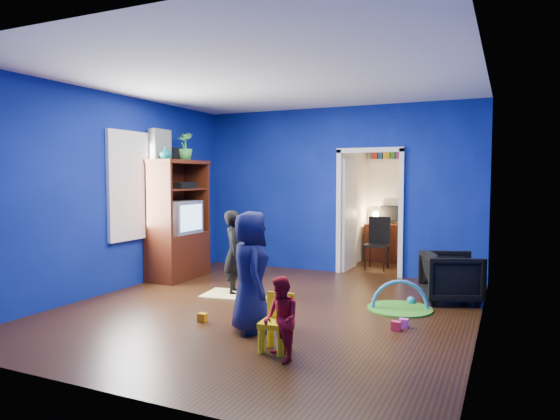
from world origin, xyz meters
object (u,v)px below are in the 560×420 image
at_px(crt_tv, 180,217).
at_px(tv_armoire, 178,220).
at_px(armchair, 451,277).
at_px(child_black, 234,253).
at_px(child_navy, 250,272).
at_px(study_desk, 388,243).
at_px(play_mat, 400,309).
at_px(hopper_ball, 257,308).
at_px(vase, 165,153).
at_px(folding_chair, 377,244).
at_px(kid_chair, 275,326).
at_px(toddler_red, 281,319).

bearing_deg(crt_tv, tv_armoire, 180.00).
relative_size(armchair, child_black, 0.61).
distance_m(child_black, tv_armoire, 1.59).
xyz_separation_m(child_navy, study_desk, (0.36, 5.16, -0.28)).
xyz_separation_m(tv_armoire, play_mat, (3.75, -0.46, -0.97)).
bearing_deg(hopper_ball, child_black, 129.61).
distance_m(tv_armoire, study_desk, 4.25).
bearing_deg(study_desk, vase, -129.35).
bearing_deg(folding_chair, child_black, -116.52).
relative_size(vase, hopper_ball, 0.56).
xyz_separation_m(vase, kid_chair, (2.96, -2.19, -1.82)).
xyz_separation_m(tv_armoire, study_desk, (2.81, 3.13, -0.60)).
distance_m(child_black, child_navy, 1.76).
relative_size(child_black, child_navy, 0.92).
relative_size(crt_tv, hopper_ball, 1.87).
bearing_deg(child_navy, armchair, -76.10).
bearing_deg(hopper_ball, tv_armoire, 143.39).
bearing_deg(child_black, toddler_red, -165.83).
relative_size(toddler_red, hopper_ball, 2.07).
bearing_deg(study_desk, tv_armoire, -131.94).
relative_size(vase, play_mat, 0.26).
xyz_separation_m(armchair, crt_tv, (-4.26, -0.23, 0.69)).
xyz_separation_m(toddler_red, crt_tv, (-3.07, 2.69, 0.63)).
height_order(toddler_red, folding_chair, folding_chair).
xyz_separation_m(vase, tv_armoire, (0.00, 0.30, -1.09)).
bearing_deg(crt_tv, child_navy, -40.15).
height_order(armchair, hopper_ball, armchair).
distance_m(vase, folding_chair, 4.07).
distance_m(vase, tv_armoire, 1.13).
bearing_deg(armchair, crt_tv, 72.94).
bearing_deg(toddler_red, child_navy, 179.57).
distance_m(hopper_ball, folding_chair, 3.98).
relative_size(child_black, folding_chair, 1.31).
bearing_deg(tv_armoire, child_black, -23.03).
xyz_separation_m(play_mat, study_desk, (-0.94, 3.58, 0.36)).
bearing_deg(toddler_red, vase, -173.29).
bearing_deg(armchair, study_desk, 7.01).
relative_size(toddler_red, study_desk, 0.88).
bearing_deg(armchair, vase, 76.88).
xyz_separation_m(toddler_red, study_desk, (-0.30, 5.82, -0.01)).
bearing_deg(child_navy, kid_chair, -168.43).
bearing_deg(kid_chair, crt_tv, 134.34).
xyz_separation_m(child_black, toddler_red, (1.69, -2.08, -0.22)).
height_order(study_desk, folding_chair, folding_chair).
height_order(armchair, child_black, child_black).
bearing_deg(tv_armoire, study_desk, 48.06).
bearing_deg(vase, kid_chair, -36.44).
xyz_separation_m(child_black, vase, (-1.43, 0.31, 1.46)).
bearing_deg(hopper_ball, toddler_red, -51.73).
xyz_separation_m(toddler_red, tv_armoire, (-3.11, 2.69, 0.59)).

